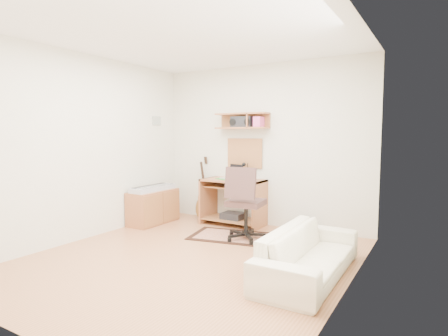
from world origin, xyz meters
The scene contains 22 objects.
floor centered at (0.00, 0.00, -0.01)m, with size 3.60×4.00×0.01m, color #B8784C.
ceiling centered at (0.00, 0.00, 2.60)m, with size 3.60×4.00×0.01m, color white.
back_wall centered at (0.00, 2.00, 1.30)m, with size 3.60×0.01×2.60m, color beige.
left_wall centered at (-1.80, 0.00, 1.30)m, with size 0.01×4.00×2.60m, color beige.
right_wall centered at (1.80, 0.00, 1.30)m, with size 0.01×4.00×2.60m, color beige.
wall_shelf centered at (-0.30, 1.88, 1.70)m, with size 0.90×0.25×0.26m, color #A4623A.
cork_board centered at (-0.30, 1.98, 1.17)m, with size 0.64×0.03×0.49m, color tan.
wall_photo centered at (-1.79, 1.50, 1.72)m, with size 0.02×0.20×0.15m, color #4C8CBF.
desk centered at (-0.38, 1.73, 0.38)m, with size 1.00×0.55×0.75m, color #A4623A, non-canonical shape.
laptop centered at (-0.41, 1.71, 0.87)m, with size 0.32×0.32×0.25m, color silver, non-canonical shape.
speaker centered at (0.00, 1.68, 0.85)m, with size 0.09×0.09×0.19m, color black.
desk_lamp centered at (-0.19, 1.87, 0.89)m, with size 0.09×0.09×0.27m, color black, non-canonical shape.
pencil_cup centered at (-0.08, 1.83, 0.80)m, with size 0.07×0.07×0.11m, color #3665A4.
boombox centered at (-0.29, 1.87, 1.68)m, with size 0.36×0.16×0.19m, color black.
rug centered at (-0.07, 1.08, 0.01)m, with size 1.12×0.75×0.01m, color tan.
task_chair centered at (0.20, 1.06, 0.53)m, with size 0.54×0.54×1.05m, color #3C2723, non-canonical shape.
cabinet centered at (-1.58, 1.14, 0.28)m, with size 0.40×0.90×0.55m, color #A4623A.
music_keyboard centered at (-1.58, 1.14, 0.59)m, with size 0.27×0.87×0.08m, color #B2B5BA.
guitar centered at (-1.08, 1.86, 0.55)m, with size 0.29×0.18×1.10m, color #9D6930, non-canonical shape.
waste_basket centered at (-1.65, 0.86, 0.15)m, with size 0.26×0.26×0.31m, color white.
printer centered at (0.77, 1.66, 0.09)m, with size 0.40×0.31×0.15m, color #A5A8AA.
sofa centered at (1.38, 0.21, 0.33)m, with size 1.69×0.49×0.66m, color beige.
Camera 1 is at (2.52, -3.45, 1.48)m, focal length 29.44 mm.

